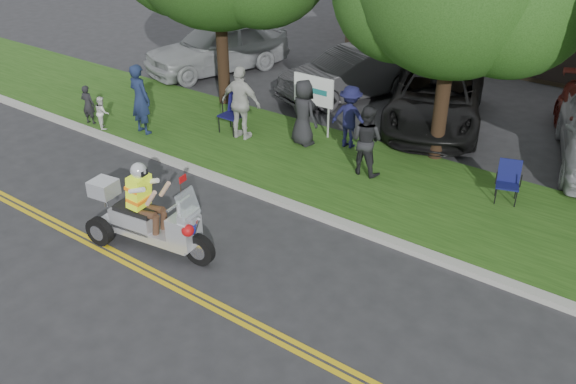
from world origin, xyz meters
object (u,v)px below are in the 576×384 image
Objects in this scene: lawn_chair_b at (508,178)px; spectator_adult_right at (241,103)px; trike_scooter at (146,219)px; parked_car_left at (351,74)px; parked_car_far_left at (217,47)px; parked_car_mid at (436,99)px; spectator_adult_left at (140,99)px; lawn_chair_a at (234,109)px; spectator_adult_mid at (366,140)px.

spectator_adult_right is at bearing 169.31° from lawn_chair_b.
parked_car_left is (-1.23, 9.80, 0.13)m from trike_scooter.
parked_car_far_left is (-4.72, 4.27, -0.21)m from spectator_adult_right.
parked_car_mid is (3.73, 4.22, -0.34)m from spectator_adult_right.
trike_scooter is 0.54× the size of parked_car_far_left.
spectator_adult_right reaches higher than spectator_adult_left.
parked_car_mid is at bearing 116.33° from lawn_chair_b.
lawn_chair_a is at bearing -155.97° from parked_car_mid.
lawn_chair_a is 0.21× the size of parked_car_mid.
parked_car_mid is at bearing -133.98° from spectator_adult_left.
spectator_adult_left is 6.04m from parked_car_far_left.
spectator_adult_mid is (4.25, -0.13, 0.23)m from lawn_chair_a.
spectator_adult_right is 0.42× the size of parked_car_left.
trike_scooter is at bearing -59.96° from parked_car_left.
trike_scooter reaches higher than parked_car_mid.
spectator_adult_mid is at bearing -1.34° from lawn_chair_a.
spectator_adult_left is (-4.31, 3.76, 0.43)m from trike_scooter.
spectator_adult_right is at bearing -23.06° from parked_car_far_left.
parked_car_mid is (-0.03, 4.09, -0.20)m from spectator_adult_mid.
lawn_chair_b is at bearing 5.01° from lawn_chair_a.
spectator_adult_left is (-1.99, -1.60, 0.34)m from lawn_chair_a.
spectator_adult_left is at bearing 131.00° from trike_scooter.
parked_car_far_left reaches higher than parked_car_mid.
spectator_adult_right is (-3.76, -0.14, 0.14)m from spectator_adult_mid.
lawn_chair_a is 0.67m from spectator_adult_right.
spectator_adult_mid is 3.76m from spectator_adult_right.
spectator_adult_right is 0.38× the size of parked_car_far_left.
spectator_adult_right reaches higher than spectator_adult_mid.
parked_car_left is (3.08, 6.05, -0.30)m from spectator_adult_left.
spectator_adult_right reaches higher than parked_car_mid.
trike_scooter is 1.65× the size of spectator_adult_mid.
trike_scooter is 5.58m from spectator_adult_mid.
lawn_chair_a is 0.57× the size of spectator_adult_right.
lawn_chair_b is 0.17× the size of parked_car_mid.
parked_car_mid is (8.45, -0.05, -0.13)m from parked_car_far_left.
parked_car_far_left is at bearing -63.97° from spectator_adult_left.
spectator_adult_left is at bearing -49.11° from parked_car_far_left.
lawn_chair_b is at bearing -8.19° from parked_car_left.
spectator_adult_left is at bearing -157.31° from parked_car_mid.
trike_scooter is 3.06× the size of lawn_chair_b.
lawn_chair_b is 7.46m from parked_car_left.
spectator_adult_right is (-1.83, 5.09, 0.46)m from trike_scooter.
spectator_adult_mid reaches higher than parked_car_mid.
trike_scooter is at bearing 102.50° from spectator_adult_right.
trike_scooter is at bearing 143.14° from spectator_adult_left.
trike_scooter is 9.88m from parked_car_left.
spectator_adult_right is 0.36× the size of parked_car_mid.
spectator_adult_mid is at bearing 174.99° from lawn_chair_b.
lawn_chair_a is 5.78m from parked_car_mid.
lawn_chair_a is 0.58× the size of spectator_adult_left.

